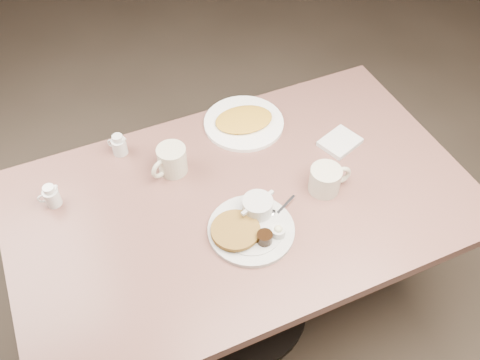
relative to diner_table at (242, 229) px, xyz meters
name	(u,v)px	position (x,y,z in m)	size (l,w,h in m)	color
room	(243,23)	(0.00, 0.00, 0.82)	(7.04, 8.04, 2.84)	#4C3F33
diner_table	(242,229)	(0.00, 0.00, 0.00)	(1.50, 0.90, 0.75)	#84564C
main_plate	(251,224)	(-0.03, -0.12, 0.19)	(0.36, 0.34, 0.07)	#B7B8B4
coffee_mug_near	(326,179)	(0.27, -0.07, 0.22)	(0.15, 0.11, 0.09)	beige
napkin	(340,142)	(0.42, 0.09, 0.18)	(0.16, 0.15, 0.02)	silver
coffee_mug_far	(171,160)	(-0.17, 0.21, 0.22)	(0.15, 0.13, 0.10)	beige
creamer_left	(51,196)	(-0.57, 0.23, 0.21)	(0.08, 0.07, 0.08)	white
creamer_right	(119,145)	(-0.31, 0.37, 0.21)	(0.07, 0.07, 0.08)	silver
hash_plate	(244,122)	(0.15, 0.32, 0.18)	(0.33, 0.33, 0.04)	white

